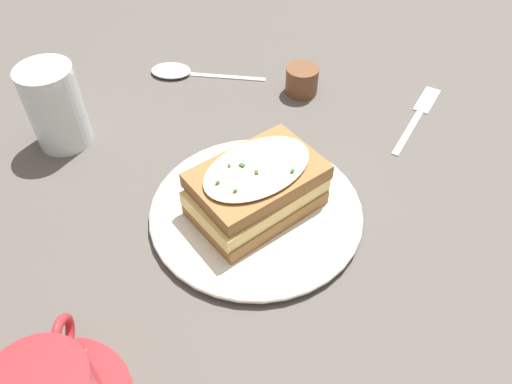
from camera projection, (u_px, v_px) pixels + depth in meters
The scene contains 7 objects.
ground_plane at pixel (247, 204), 0.60m from camera, with size 2.40×2.40×0.00m, color #514C47.
dinner_plate at pixel (256, 211), 0.58m from camera, with size 0.25×0.25×0.01m.
sandwich at pixel (256, 188), 0.56m from camera, with size 0.16×0.17×0.07m.
water_glass at pixel (55, 107), 0.64m from camera, with size 0.07×0.07×0.11m, color silver.
fork at pixel (420, 111), 0.72m from camera, with size 0.15×0.11×0.00m.
spoon at pixel (177, 71), 0.79m from camera, with size 0.06×0.18×0.01m.
condiment_pot at pixel (302, 80), 0.74m from camera, with size 0.05×0.05×0.04m, color brown.
Camera 1 is at (-0.40, 0.01, 0.45)m, focal length 35.00 mm.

